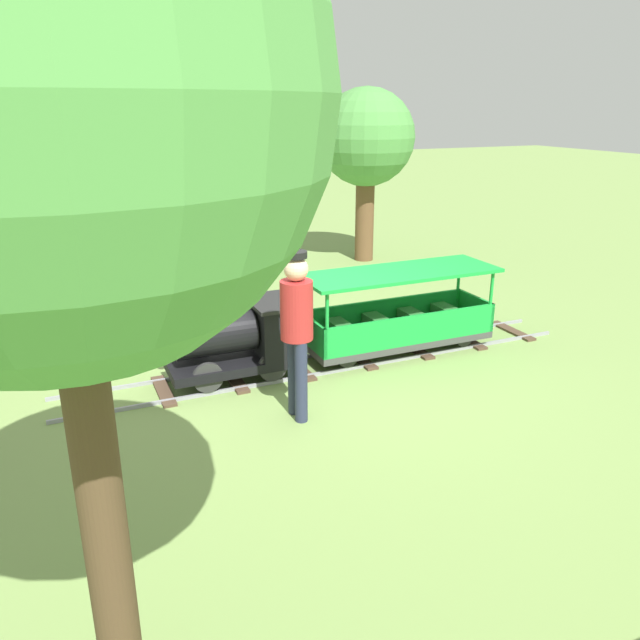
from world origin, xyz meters
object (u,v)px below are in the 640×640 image
(oak_tree_far, at_px, (366,140))
(oak_tree_near, at_px, (47,99))
(passenger_car, at_px, (398,319))
(park_bench, at_px, (178,281))
(conductor_person, at_px, (297,323))
(locomotive, at_px, (242,337))

(oak_tree_far, bearing_deg, oak_tree_near, 145.60)
(passenger_car, xyz_separation_m, park_bench, (2.74, 2.05, -0.01))
(passenger_car, height_order, oak_tree_far, oak_tree_far)
(conductor_person, height_order, oak_tree_near, oak_tree_near)
(conductor_person, bearing_deg, park_bench, 5.14)
(park_bench, height_order, oak_tree_far, oak_tree_far)
(locomotive, relative_size, oak_tree_near, 0.37)
(park_bench, distance_m, oak_tree_far, 4.56)
(passenger_car, bearing_deg, conductor_person, 121.70)
(park_bench, bearing_deg, oak_tree_far, -67.15)
(passenger_car, relative_size, oak_tree_far, 0.75)
(oak_tree_near, xyz_separation_m, oak_tree_far, (7.93, -5.43, -0.65))
(passenger_car, bearing_deg, oak_tree_near, 134.59)
(locomotive, bearing_deg, oak_tree_far, -40.61)
(passenger_car, relative_size, park_bench, 1.73)
(oak_tree_near, bearing_deg, conductor_person, -37.26)
(passenger_car, height_order, oak_tree_near, oak_tree_near)
(passenger_car, bearing_deg, oak_tree_far, -22.58)
(conductor_person, xyz_separation_m, park_bench, (3.79, 0.34, -0.54))
(conductor_person, distance_m, oak_tree_far, 6.58)
(oak_tree_near, distance_m, oak_tree_far, 9.63)
(passenger_car, relative_size, oak_tree_near, 0.60)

